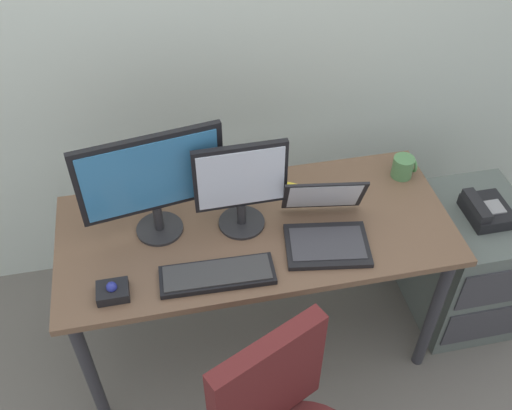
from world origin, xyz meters
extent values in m
plane|color=#68635B|center=(0.00, 0.00, 0.00)|extent=(8.00, 8.00, 0.00)
cube|color=brown|center=(0.00, 0.00, 0.74)|extent=(1.53, 0.66, 0.03)
cylinder|color=#2D2D33|center=(-0.70, -0.27, 0.36)|extent=(0.05, 0.05, 0.72)
cylinder|color=#2D2D33|center=(0.70, -0.27, 0.36)|extent=(0.05, 0.05, 0.72)
cylinder|color=#2D2D33|center=(-0.70, 0.27, 0.36)|extent=(0.05, 0.05, 0.72)
cylinder|color=#2D2D33|center=(0.70, 0.27, 0.36)|extent=(0.05, 0.05, 0.72)
cube|color=#555F59|center=(0.99, 0.00, 0.32)|extent=(0.42, 0.52, 0.63)
cube|color=#38383D|center=(0.99, -0.26, 0.46)|extent=(0.38, 0.01, 0.22)
cube|color=#38383D|center=(0.99, -0.26, 0.19)|extent=(0.38, 0.01, 0.22)
cube|color=black|center=(0.99, -0.02, 0.66)|extent=(0.17, 0.20, 0.06)
cube|color=black|center=(0.93, -0.02, 0.71)|extent=(0.05, 0.18, 0.04)
cube|color=gray|center=(1.01, -0.03, 0.69)|extent=(0.07, 0.08, 0.01)
cube|color=#591D1D|center=(-0.10, -0.66, 0.76)|extent=(0.39, 0.22, 0.42)
cylinder|color=#262628|center=(-0.37, 0.06, 0.76)|extent=(0.18, 0.18, 0.01)
cylinder|color=#262628|center=(-0.37, 0.06, 0.82)|extent=(0.04, 0.04, 0.11)
cube|color=black|center=(-0.37, 0.06, 1.04)|extent=(0.53, 0.11, 0.32)
cube|color=teal|center=(-0.36, 0.05, 1.04)|extent=(0.48, 0.08, 0.29)
cylinder|color=#262628|center=(-0.05, 0.03, 0.76)|extent=(0.18, 0.18, 0.01)
cylinder|color=#262628|center=(-0.05, 0.03, 0.81)|extent=(0.04, 0.04, 0.09)
cube|color=black|center=(-0.05, 0.03, 1.00)|extent=(0.35, 0.03, 0.28)
cube|color=silver|center=(-0.05, 0.02, 1.00)|extent=(0.32, 0.01, 0.24)
cube|color=black|center=(-0.18, -0.22, 0.77)|extent=(0.41, 0.15, 0.02)
cube|color=#353535|center=(-0.18, -0.22, 0.78)|extent=(0.38, 0.13, 0.01)
cube|color=black|center=(0.24, -0.15, 0.76)|extent=(0.34, 0.26, 0.02)
cube|color=#38383D|center=(0.24, -0.15, 0.78)|extent=(0.29, 0.20, 0.00)
cube|color=black|center=(0.26, 0.00, 0.87)|extent=(0.32, 0.15, 0.20)
cube|color=silver|center=(0.26, -0.01, 0.87)|extent=(0.28, 0.13, 0.18)
cube|color=black|center=(-0.55, -0.22, 0.77)|extent=(0.11, 0.09, 0.04)
sphere|color=navy|center=(-0.55, -0.22, 0.80)|extent=(0.04, 0.04, 0.04)
cylinder|color=#4F844E|center=(0.67, 0.18, 0.80)|extent=(0.09, 0.09, 0.09)
torus|color=#498048|center=(0.71, 0.18, 0.80)|extent=(0.01, 0.06, 0.06)
ellipsoid|color=yellow|center=(0.21, 0.16, 0.77)|extent=(0.18, 0.15, 0.04)
camera|label=1|loc=(-0.32, -1.54, 2.38)|focal=40.91mm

